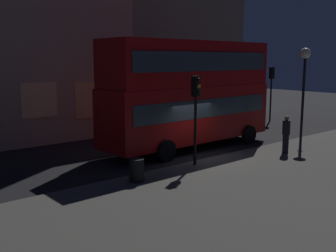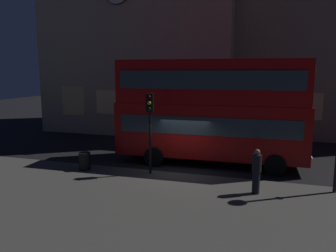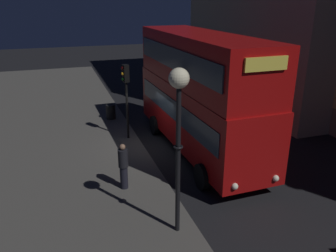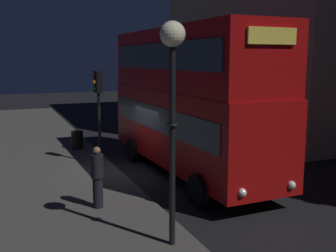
% 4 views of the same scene
% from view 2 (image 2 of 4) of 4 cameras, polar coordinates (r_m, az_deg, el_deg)
% --- Properties ---
extents(ground_plane, '(80.00, 80.00, 0.00)m').
position_cam_2_polar(ground_plane, '(16.29, 2.43, -8.01)').
color(ground_plane, black).
extents(sidewalk_slab, '(44.00, 8.85, 0.12)m').
position_cam_2_polar(sidewalk_slab, '(11.84, -3.76, -14.68)').
color(sidewalk_slab, '#4C4944').
rests_on(sidewalk_slab, ground).
extents(building_with_clock, '(15.15, 10.13, 16.55)m').
position_cam_2_polar(building_with_clock, '(29.34, -3.40, 16.14)').
color(building_with_clock, tan).
rests_on(building_with_clock, ground).
extents(building_plain_facade, '(15.97, 9.68, 14.26)m').
position_cam_2_polar(building_plain_facade, '(29.37, 22.00, 13.22)').
color(building_plain_facade, gray).
rests_on(building_plain_facade, ground).
extents(double_decker_bus, '(9.95, 3.06, 5.49)m').
position_cam_2_polar(double_decker_bus, '(17.26, 7.35, 3.31)').
color(double_decker_bus, '#9E0C0C').
rests_on(double_decker_bus, ground).
extents(traffic_light_near_kerb, '(0.36, 0.39, 3.79)m').
position_cam_2_polar(traffic_light_near_kerb, '(15.07, -3.19, 1.68)').
color(traffic_light_near_kerb, black).
rests_on(traffic_light_near_kerb, sidewalk_slab).
extents(pedestrian, '(0.37, 0.37, 1.81)m').
position_cam_2_polar(pedestrian, '(13.40, 15.17, -7.56)').
color(pedestrian, black).
rests_on(pedestrian, sidewalk_slab).
extents(litter_bin, '(0.56, 0.56, 0.85)m').
position_cam_2_polar(litter_bin, '(16.66, -14.30, -5.95)').
color(litter_bin, black).
rests_on(litter_bin, sidewalk_slab).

